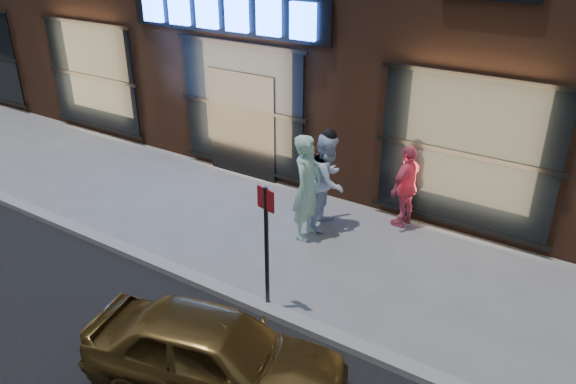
# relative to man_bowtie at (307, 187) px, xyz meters

# --- Properties ---
(ground) EXTENTS (90.00, 90.00, 0.00)m
(ground) POSITION_rel_man_bowtie_xyz_m (-2.70, -2.30, -1.00)
(ground) COLOR slate
(ground) RESTS_ON ground
(curb) EXTENTS (60.00, 0.25, 0.12)m
(curb) POSITION_rel_man_bowtie_xyz_m (-2.70, -2.30, -0.94)
(curb) COLOR gray
(curb) RESTS_ON ground
(man_bowtie) EXTENTS (0.57, 0.78, 1.99)m
(man_bowtie) POSITION_rel_man_bowtie_xyz_m (0.00, 0.00, 0.00)
(man_bowtie) COLOR #BAF4C6
(man_bowtie) RESTS_ON ground
(man_cap) EXTENTS (0.84, 1.01, 1.86)m
(man_cap) POSITION_rel_man_bowtie_xyz_m (0.11, 0.58, -0.06)
(man_cap) COLOR white
(man_cap) RESTS_ON ground
(passerby) EXTENTS (0.58, 1.02, 1.64)m
(passerby) POSITION_rel_man_bowtie_xyz_m (1.35, 1.40, -0.18)
(passerby) COLOR #CB5370
(passerby) RESTS_ON ground
(gold_sedan) EXTENTS (3.52, 2.08, 1.12)m
(gold_sedan) POSITION_rel_man_bowtie_xyz_m (1.06, -3.89, -0.44)
(gold_sedan) COLOR brown
(gold_sedan) RESTS_ON ground
(sign_post) EXTENTS (0.32, 0.10, 2.05)m
(sign_post) POSITION_rel_man_bowtie_xyz_m (0.66, -2.20, 0.24)
(sign_post) COLOR #262628
(sign_post) RESTS_ON ground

